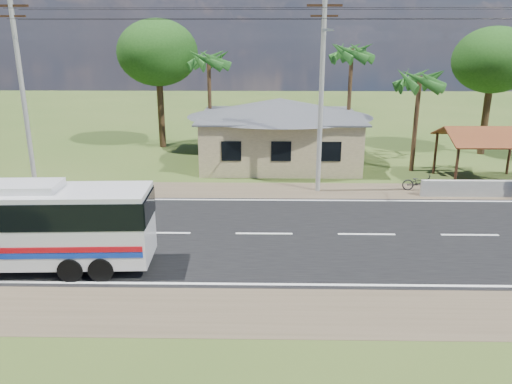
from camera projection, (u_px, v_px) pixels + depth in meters
ground at (264, 234)px, 21.92m from camera, size 120.00×120.00×0.00m
road at (264, 234)px, 21.92m from camera, size 120.00×16.00×0.03m
house at (280, 124)px, 33.52m from camera, size 12.40×10.00×5.00m
waiting_shed at (488, 137)px, 29.00m from camera, size 5.20×4.48×3.35m
concrete_barrier at (486, 189)px, 26.93m from camera, size 7.00×0.30×0.90m
utility_poles at (315, 87)px, 26.34m from camera, size 32.80×2.22×11.00m
palm_near at (420, 81)px, 30.55m from camera, size 2.80×2.80×6.70m
palm_mid at (352, 54)px, 34.47m from camera, size 2.80×2.80×8.20m
palm_far at (209, 60)px, 35.27m from camera, size 2.80×2.80×7.70m
tree_behind_house at (158, 53)px, 37.11m from camera, size 6.00×6.00×9.61m
tree_behind_shed at (493, 61)px, 34.92m from camera, size 5.60×5.60×9.02m
coach_bus at (1, 221)px, 18.05m from camera, size 10.87×2.76×3.35m
motorcycle at (419, 182)px, 27.90m from camera, size 1.95×0.96×0.98m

